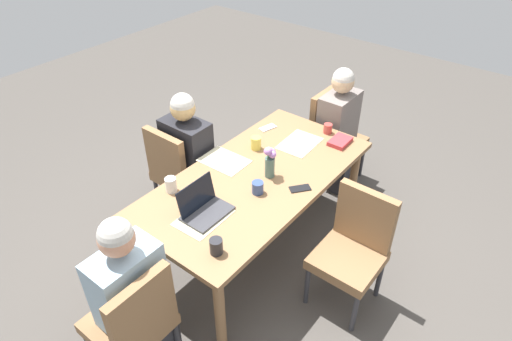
{
  "coord_description": "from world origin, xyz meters",
  "views": [
    {
      "loc": [
        -2.08,
        -1.63,
        2.73
      ],
      "look_at": [
        0.0,
        0.0,
        0.8
      ],
      "focal_mm": 31.32,
      "sensor_mm": 36.0,
      "label": 1
    }
  ],
  "objects_px": {
    "phone_black": "(300,188)",
    "chair_head_right_left_far": "(332,133)",
    "chair_head_left_left_mid": "(134,321)",
    "phone_silver": "(268,128)",
    "chair_far_left_near": "(178,169)",
    "coffee_mug_centre_left": "(328,129)",
    "flower_vase": "(270,160)",
    "chair_near_right_near": "(354,245)",
    "coffee_mug_centre_right": "(258,188)",
    "book_red_cover": "(340,141)",
    "coffee_mug_near_right": "(256,143)",
    "person_far_left_near": "(189,165)",
    "laptop_head_left_left_mid": "(204,208)",
    "dining_table": "(256,185)",
    "person_head_left_left_mid": "(133,304)",
    "person_head_right_left_far": "(336,135)",
    "coffee_mug_near_left": "(171,185)",
    "coffee_mug_far_left": "(216,246)"
  },
  "relations": [
    {
      "from": "chair_head_right_left_far",
      "to": "phone_silver",
      "type": "distance_m",
      "value": 0.76
    },
    {
      "from": "book_red_cover",
      "to": "coffee_mug_near_right",
      "type": "bearing_deg",
      "value": 133.12
    },
    {
      "from": "flower_vase",
      "to": "coffee_mug_centre_right",
      "type": "xyz_separation_m",
      "value": [
        -0.21,
        -0.05,
        -0.1
      ]
    },
    {
      "from": "phone_black",
      "to": "person_head_left_left_mid",
      "type": "bearing_deg",
      "value": 24.02
    },
    {
      "from": "dining_table",
      "to": "coffee_mug_near_right",
      "type": "xyz_separation_m",
      "value": [
        0.29,
        0.23,
        0.13
      ]
    },
    {
      "from": "chair_far_left_near",
      "to": "coffee_mug_centre_right",
      "type": "bearing_deg",
      "value": -94.81
    },
    {
      "from": "coffee_mug_centre_right",
      "to": "chair_head_left_left_mid",
      "type": "bearing_deg",
      "value": 178.53
    },
    {
      "from": "person_far_left_near",
      "to": "coffee_mug_far_left",
      "type": "distance_m",
      "value": 1.3
    },
    {
      "from": "coffee_mug_near_right",
      "to": "coffee_mug_far_left",
      "type": "height_order",
      "value": "coffee_mug_near_right"
    },
    {
      "from": "person_head_right_left_far",
      "to": "chair_near_right_near",
      "type": "bearing_deg",
      "value": -145.05
    },
    {
      "from": "chair_head_left_left_mid",
      "to": "coffee_mug_near_right",
      "type": "relative_size",
      "value": 8.63
    },
    {
      "from": "chair_head_left_left_mid",
      "to": "phone_silver",
      "type": "xyz_separation_m",
      "value": [
        1.88,
        0.45,
        0.26
      ]
    },
    {
      "from": "person_head_right_left_far",
      "to": "coffee_mug_near_left",
      "type": "relative_size",
      "value": 10.92
    },
    {
      "from": "flower_vase",
      "to": "laptop_head_left_left_mid",
      "type": "relative_size",
      "value": 0.8
    },
    {
      "from": "chair_near_right_near",
      "to": "coffee_mug_far_left",
      "type": "xyz_separation_m",
      "value": [
        -0.81,
        0.53,
        0.3
      ]
    },
    {
      "from": "coffee_mug_centre_left",
      "to": "chair_head_left_left_mid",
      "type": "bearing_deg",
      "value": -179.96
    },
    {
      "from": "person_far_left_near",
      "to": "coffee_mug_far_left",
      "type": "xyz_separation_m",
      "value": [
        -0.76,
        -1.02,
        0.28
      ]
    },
    {
      "from": "person_far_left_near",
      "to": "laptop_head_left_left_mid",
      "type": "bearing_deg",
      "value": -127.14
    },
    {
      "from": "book_red_cover",
      "to": "phone_silver",
      "type": "xyz_separation_m",
      "value": [
        -0.17,
        0.61,
        -0.01
      ]
    },
    {
      "from": "person_head_right_left_far",
      "to": "phone_black",
      "type": "distance_m",
      "value": 1.2
    },
    {
      "from": "phone_silver",
      "to": "coffee_mug_far_left",
      "type": "bearing_deg",
      "value": 39.77
    },
    {
      "from": "chair_head_left_left_mid",
      "to": "laptop_head_left_left_mid",
      "type": "height_order",
      "value": "laptop_head_left_left_mid"
    },
    {
      "from": "dining_table",
      "to": "coffee_mug_near_left",
      "type": "distance_m",
      "value": 0.64
    },
    {
      "from": "chair_head_left_left_mid",
      "to": "dining_table",
      "type": "bearing_deg",
      "value": 4.49
    },
    {
      "from": "person_head_right_left_far",
      "to": "book_red_cover",
      "type": "relative_size",
      "value": 5.97
    },
    {
      "from": "chair_head_left_left_mid",
      "to": "laptop_head_left_left_mid",
      "type": "relative_size",
      "value": 2.81
    },
    {
      "from": "book_red_cover",
      "to": "chair_far_left_near",
      "type": "bearing_deg",
      "value": 127.1
    },
    {
      "from": "chair_head_left_left_mid",
      "to": "flower_vase",
      "type": "height_order",
      "value": "flower_vase"
    },
    {
      "from": "phone_black",
      "to": "chair_head_right_left_far",
      "type": "bearing_deg",
      "value": -123.56
    },
    {
      "from": "phone_black",
      "to": "flower_vase",
      "type": "bearing_deg",
      "value": -50.62
    },
    {
      "from": "dining_table",
      "to": "coffee_mug_far_left",
      "type": "xyz_separation_m",
      "value": [
        -0.75,
        -0.29,
        0.13
      ]
    },
    {
      "from": "person_far_left_near",
      "to": "chair_near_right_near",
      "type": "height_order",
      "value": "person_far_left_near"
    },
    {
      "from": "dining_table",
      "to": "coffee_mug_near_left",
      "type": "xyz_separation_m",
      "value": [
        -0.51,
        0.36,
        0.14
      ]
    },
    {
      "from": "flower_vase",
      "to": "phone_black",
      "type": "height_order",
      "value": "flower_vase"
    },
    {
      "from": "person_head_right_left_far",
      "to": "laptop_head_left_left_mid",
      "type": "xyz_separation_m",
      "value": [
        -1.74,
        0.03,
        0.27
      ]
    },
    {
      "from": "coffee_mug_near_right",
      "to": "dining_table",
      "type": "bearing_deg",
      "value": -141.83
    },
    {
      "from": "dining_table",
      "to": "phone_silver",
      "type": "distance_m",
      "value": 0.7
    },
    {
      "from": "person_head_left_left_mid",
      "to": "chair_far_left_near",
      "type": "bearing_deg",
      "value": 35.52
    },
    {
      "from": "laptop_head_left_left_mid",
      "to": "coffee_mug_far_left",
      "type": "height_order",
      "value": "laptop_head_left_left_mid"
    },
    {
      "from": "dining_table",
      "to": "flower_vase",
      "type": "height_order",
      "value": "flower_vase"
    },
    {
      "from": "coffee_mug_centre_right",
      "to": "chair_near_right_near",
      "type": "bearing_deg",
      "value": -73.27
    },
    {
      "from": "person_far_left_near",
      "to": "chair_near_right_near",
      "type": "xyz_separation_m",
      "value": [
        0.05,
        -1.55,
        -0.03
      ]
    },
    {
      "from": "phone_black",
      "to": "coffee_mug_near_right",
      "type": "bearing_deg",
      "value": -73.16
    },
    {
      "from": "person_far_left_near",
      "to": "chair_near_right_near",
      "type": "distance_m",
      "value": 1.55
    },
    {
      "from": "chair_near_right_near",
      "to": "coffee_mug_centre_right",
      "type": "relative_size",
      "value": 10.12
    },
    {
      "from": "coffee_mug_near_right",
      "to": "phone_black",
      "type": "distance_m",
      "value": 0.61
    },
    {
      "from": "chair_head_left_left_mid",
      "to": "person_head_left_left_mid",
      "type": "relative_size",
      "value": 0.75
    },
    {
      "from": "chair_far_left_near",
      "to": "coffee_mug_centre_left",
      "type": "relative_size",
      "value": 10.98
    },
    {
      "from": "person_head_right_left_far",
      "to": "laptop_head_left_left_mid",
      "type": "height_order",
      "value": "person_head_right_left_far"
    },
    {
      "from": "chair_far_left_near",
      "to": "chair_near_right_near",
      "type": "height_order",
      "value": "same"
    }
  ]
}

